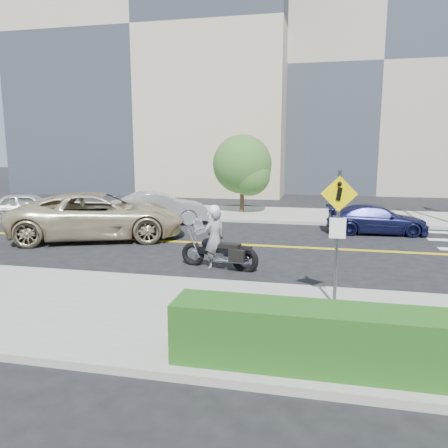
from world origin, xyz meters
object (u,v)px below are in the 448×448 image
parked_car_silver (159,208)px  motorcycle (219,244)px  parked_car_blue (377,219)px  suv (99,216)px  pedestrian_sign (338,225)px  parked_car_white (28,206)px  motorcyclist (215,237)px

parked_car_silver → motorcycle: bearing=-171.3°
parked_car_silver → parked_car_blue: (10.00, -0.27, -0.17)m
parked_car_silver → parked_car_blue: parked_car_silver is taller
motorcycle → suv: size_ratio=0.36×
parked_car_silver → parked_car_blue: 10.01m
pedestrian_sign → suv: 11.04m
pedestrian_sign → suv: bearing=145.6°
motorcycle → parked_car_silver: parked_car_silver is taller
motorcycle → parked_car_white: (-11.61, 6.83, -0.04)m
parked_car_blue → pedestrian_sign: bearing=164.3°
pedestrian_sign → parked_car_silver: bearing=128.5°
suv → parked_car_blue: 11.65m
motorcyclist → motorcycle: (0.14, 0.03, -0.22)m
motorcycle → parked_car_silver: bearing=135.0°
motorcycle → parked_car_blue: 8.69m
suv → parked_car_silver: (1.08, 3.83, -0.17)m
motorcyclist → motorcycle: motorcyclist is taller
motorcyclist → parked_car_white: bearing=-71.9°
parked_car_white → parked_car_silver: parked_car_silver is taller
motorcycle → parked_car_blue: (5.35, 6.84, -0.14)m
parked_car_silver → suv: bearing=139.8°
suv → pedestrian_sign: bearing=-145.2°
pedestrian_sign → motorcycle: (-3.34, 2.94, -1.21)m
parked_car_white → parked_car_silver: size_ratio=0.88×
pedestrian_sign → suv: pedestrian_sign is taller
parked_car_white → motorcycle: bearing=-144.4°
motorcyclist → parked_car_silver: bearing=-98.7°
motorcycle → suv: bearing=162.1°
motorcyclist → motorcycle: bearing=151.0°
parked_car_white → parked_car_blue: size_ratio=0.99×
motorcycle → parked_car_silver: (-4.66, 7.11, 0.03)m
suv → motorcyclist: bearing=-141.4°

